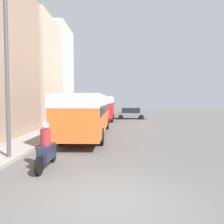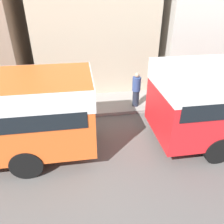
{
  "view_description": "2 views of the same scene",
  "coord_description": "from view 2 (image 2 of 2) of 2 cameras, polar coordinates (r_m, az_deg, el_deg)",
  "views": [
    {
      "loc": [
        0.17,
        -5.26,
        2.49
      ],
      "look_at": [
        -0.42,
        19.25,
        1.23
      ],
      "focal_mm": 35.0,
      "sensor_mm": 36.0,
      "label": 1
    },
    {
      "loc": [
        4.57,
        15.69,
        5.2
      ],
      "look_at": [
        -1.06,
        16.56,
        1.91
      ],
      "focal_mm": 35.0,
      "sensor_mm": 36.0,
      "label": 2
    }
  ],
  "objects": [
    {
      "name": "pedestrian_near_curb",
      "position": [
        11.91,
        17.69,
        8.19
      ],
      "size": [
        0.35,
        0.35,
        1.75
      ],
      "color": "#232838",
      "rests_on": "sidewalk"
    },
    {
      "name": "pedestrian_walking_away",
      "position": [
        10.35,
        6.34,
        5.87
      ],
      "size": [
        0.39,
        0.39,
        1.66
      ],
      "color": "#232838",
      "rests_on": "sidewalk"
    }
  ]
}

